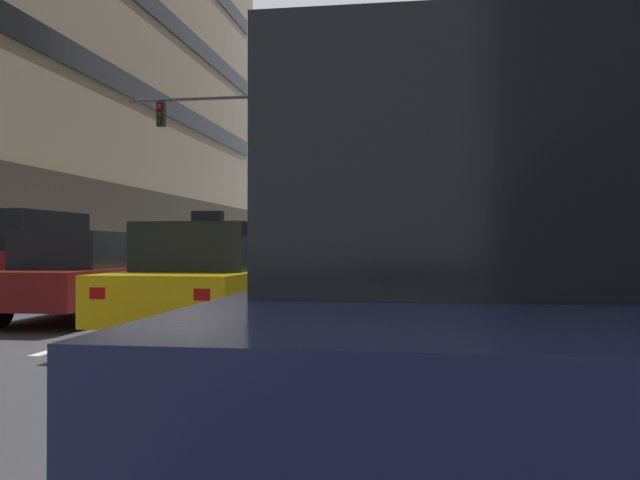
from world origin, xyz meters
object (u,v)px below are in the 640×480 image
at_px(taxi_driving_0, 351,258).
at_px(traffic_signal_0, 347,133).
at_px(car_parked_2, 436,271).
at_px(street_tree_1, 490,222).
at_px(taxi_driving_2, 211,280).
at_px(car_parked_0, 474,316).
at_px(car_parked_3, 433,257).
at_px(car_driving_3, 80,276).
at_px(car_driving_5, 214,259).
at_px(taxi_driving_6, 295,268).
at_px(car_parked_1, 443,269).
at_px(traffic_signal_1, 395,194).
at_px(taxi_driving_1, 263,255).
at_px(street_tree_0, 532,186).
at_px(car_driving_4, 27,258).

relative_size(taxi_driving_0, traffic_signal_0, 0.38).
bearing_deg(car_parked_2, street_tree_1, 78.30).
xyz_separation_m(taxi_driving_2, car_parked_0, (3.52, -6.45, 0.19)).
bearing_deg(car_parked_3, taxi_driving_2, -107.50).
bearing_deg(car_driving_3, taxi_driving_0, 80.81).
height_order(car_driving_5, taxi_driving_6, taxi_driving_6).
bearing_deg(car_parked_1, traffic_signal_0, 102.65).
height_order(car_parked_1, traffic_signal_1, traffic_signal_1).
height_order(taxi_driving_1, street_tree_0, street_tree_0).
bearing_deg(taxi_driving_6, car_driving_3, -121.76).
bearing_deg(car_parked_2, taxi_driving_6, 162.66).
relative_size(car_parked_2, street_tree_0, 0.82).
height_order(taxi_driving_6, car_parked_0, car_parked_0).
bearing_deg(car_driving_4, car_driving_5, 89.89).
bearing_deg(street_tree_1, taxi_driving_0, 148.20).
bearing_deg(street_tree_0, car_driving_5, 134.12).
height_order(car_parked_0, car_parked_1, car_parked_1).
xyz_separation_m(taxi_driving_0, taxi_driving_2, (0.13, -20.27, 0.00)).
bearing_deg(taxi_driving_6, car_parked_2, -17.34).
height_order(taxi_driving_0, taxi_driving_1, taxi_driving_1).
height_order(car_parked_3, street_tree_1, street_tree_1).
xyz_separation_m(traffic_signal_0, street_tree_1, (5.16, 4.39, -2.91)).
relative_size(car_driving_4, car_driving_5, 1.07).
bearing_deg(street_tree_1, car_driving_4, -134.95).
xyz_separation_m(car_driving_5, traffic_signal_0, (6.80, -6.23, 4.43)).
bearing_deg(taxi_driving_2, car_parked_2, 57.70).
height_order(taxi_driving_0, traffic_signal_1, traffic_signal_1).
relative_size(car_driving_3, car_driving_4, 0.96).
distance_m(taxi_driving_2, street_tree_0, 8.65).
distance_m(car_driving_4, car_parked_1, 11.00).
relative_size(car_driving_5, taxi_driving_6, 1.00).
bearing_deg(car_parked_3, traffic_signal_1, 96.48).
height_order(taxi_driving_2, taxi_driving_6, taxi_driving_2).
height_order(car_driving_5, street_tree_1, street_tree_1).
distance_m(car_driving_5, car_parked_0, 26.71).
bearing_deg(street_tree_1, street_tree_0, -90.25).
height_order(car_driving_5, car_parked_3, car_parked_3).
distance_m(taxi_driving_2, car_parked_3, 11.70).
relative_size(car_driving_5, street_tree_1, 0.88).
xyz_separation_m(car_driving_3, taxi_driving_6, (3.11, 5.02, -0.01)).
bearing_deg(street_tree_0, car_parked_2, -165.32).
bearing_deg(taxi_driving_0, traffic_signal_0, -84.52).
xyz_separation_m(car_driving_3, car_parked_0, (6.66, -8.10, 0.23)).
relative_size(taxi_driving_2, car_parked_0, 1.06).
relative_size(car_driving_5, traffic_signal_0, 0.35).
bearing_deg(taxi_driving_6, traffic_signal_0, 83.03).
bearing_deg(car_parked_1, car_parked_0, -90.00).
distance_m(taxi_driving_0, street_tree_1, 7.13).
relative_size(taxi_driving_6, car_parked_3, 1.01).
height_order(car_driving_4, car_parked_1, car_driving_4).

